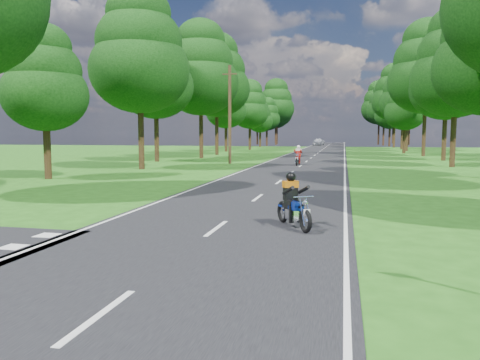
# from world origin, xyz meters

# --- Properties ---
(ground) EXTENTS (160.00, 160.00, 0.00)m
(ground) POSITION_xyz_m (0.00, 0.00, 0.00)
(ground) COLOR #1F5413
(ground) RESTS_ON ground
(main_road) EXTENTS (7.00, 140.00, 0.02)m
(main_road) POSITION_xyz_m (0.00, 50.00, 0.01)
(main_road) COLOR black
(main_road) RESTS_ON ground
(road_markings) EXTENTS (7.40, 140.00, 0.01)m
(road_markings) POSITION_xyz_m (-0.14, 48.13, 0.02)
(road_markings) COLOR silver
(road_markings) RESTS_ON main_road
(treeline) EXTENTS (40.00, 115.35, 14.78)m
(treeline) POSITION_xyz_m (1.43, 60.06, 8.25)
(treeline) COLOR black
(treeline) RESTS_ON ground
(telegraph_pole) EXTENTS (1.20, 0.26, 8.00)m
(telegraph_pole) POSITION_xyz_m (-6.00, 28.00, 4.07)
(telegraph_pole) COLOR #382616
(telegraph_pole) RESTS_ON ground
(rider_near_blue) EXTENTS (1.38, 1.80, 1.45)m
(rider_near_blue) POSITION_xyz_m (1.95, 2.59, 0.75)
(rider_near_blue) COLOR navy
(rider_near_blue) RESTS_ON main_road
(rider_far_red) EXTENTS (0.68, 1.88, 1.55)m
(rider_far_red) POSITION_xyz_m (-0.27, 27.02, 0.80)
(rider_far_red) COLOR #AE130D
(rider_far_red) RESTS_ON main_road
(distant_car) EXTENTS (2.68, 4.78, 1.54)m
(distant_car) POSITION_xyz_m (-1.94, 89.22, 0.79)
(distant_car) COLOR silver
(distant_car) RESTS_ON main_road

